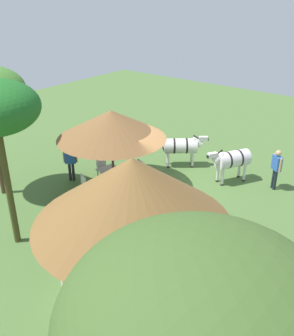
% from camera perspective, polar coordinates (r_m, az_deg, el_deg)
% --- Properties ---
extents(ground_plane, '(36.00, 36.00, 0.00)m').
position_cam_1_polar(ground_plane, '(15.27, 2.76, -3.58)').
color(ground_plane, '#4C6D34').
extents(thatched_hut, '(4.87, 4.87, 4.01)m').
position_cam_1_polar(thatched_hut, '(9.26, -2.10, -8.35)').
color(thatched_hut, beige).
rests_on(thatched_hut, ground_plane).
extents(shade_umbrella, '(4.26, 4.26, 3.29)m').
position_cam_1_polar(shade_umbrella, '(14.51, -5.43, 6.58)').
color(shade_umbrella, '#4E3728').
rests_on(shade_umbrella, ground_plane).
extents(patio_dining_table, '(1.46, 1.08, 0.74)m').
position_cam_1_polar(patio_dining_table, '(15.31, -5.11, -0.82)').
color(patio_dining_table, silver).
rests_on(patio_dining_table, ground_plane).
extents(patio_chair_near_hut, '(0.56, 0.57, 0.90)m').
position_cam_1_polar(patio_chair_near_hut, '(16.37, -6.81, 0.41)').
color(patio_chair_near_hut, silver).
rests_on(patio_chair_near_hut, ground_plane).
extents(patio_chair_near_lawn, '(0.56, 0.55, 0.90)m').
position_cam_1_polar(patio_chair_near_lawn, '(14.95, -9.20, -2.31)').
color(patio_chair_near_lawn, white).
rests_on(patio_chair_near_lawn, ground_plane).
extents(patio_chair_west_end, '(0.51, 0.53, 0.90)m').
position_cam_1_polar(patio_chair_west_end, '(14.49, -2.44, -2.93)').
color(patio_chair_west_end, white).
rests_on(patio_chair_west_end, ground_plane).
extents(patio_chair_east_end, '(0.55, 0.54, 0.90)m').
position_cam_1_polar(patio_chair_east_end, '(15.90, -1.28, -0.20)').
color(patio_chair_east_end, white).
rests_on(patio_chair_east_end, ground_plane).
extents(guest_beside_umbrella, '(0.47, 0.44, 1.63)m').
position_cam_1_polar(guest_beside_umbrella, '(16.03, -11.52, 1.30)').
color(guest_beside_umbrella, '#22202A').
rests_on(guest_beside_umbrella, ground_plane).
extents(standing_watcher, '(0.49, 0.46, 1.70)m').
position_cam_1_polar(standing_watcher, '(15.89, 19.01, 0.29)').
color(standing_watcher, '#1A232B').
rests_on(standing_watcher, ground_plane).
extents(striped_lounge_chair, '(0.90, 0.97, 0.60)m').
position_cam_1_polar(striped_lounge_chair, '(14.00, 8.09, -5.58)').
color(striped_lounge_chair, teal).
rests_on(striped_lounge_chair, ground_plane).
extents(zebra_nearest_camera, '(1.32, 1.90, 1.55)m').
position_cam_1_polar(zebra_nearest_camera, '(16.00, 12.66, 1.25)').
color(zebra_nearest_camera, silver).
rests_on(zebra_nearest_camera, ground_plane).
extents(zebra_by_umbrella, '(1.79, 1.57, 1.50)m').
position_cam_1_polar(zebra_by_umbrella, '(17.16, 5.27, 3.32)').
color(zebra_by_umbrella, silver).
rests_on(zebra_by_umbrella, ground_plane).
extents(acacia_tree_behind_hut, '(3.46, 3.46, 4.99)m').
position_cam_1_polar(acacia_tree_behind_hut, '(4.74, 8.19, -22.17)').
color(acacia_tree_behind_hut, brown).
rests_on(acacia_tree_behind_hut, ground_plane).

